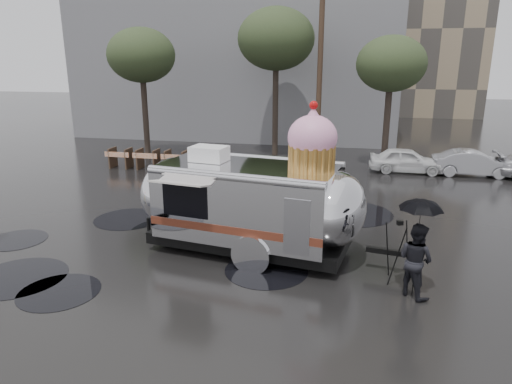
# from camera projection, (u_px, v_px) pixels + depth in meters

# --- Properties ---
(ground) EXTENTS (120.00, 120.00, 0.00)m
(ground) POSITION_uv_depth(u_px,v_px,m) (179.00, 261.00, 12.41)
(ground) COLOR black
(ground) RESTS_ON ground
(puddles) EXTENTS (12.27, 9.76, 0.01)m
(puddles) POSITION_uv_depth(u_px,v_px,m) (186.00, 241.00, 13.75)
(puddles) COLOR black
(puddles) RESTS_ON ground
(grey_building) EXTENTS (22.00, 12.00, 13.00)m
(grey_building) POSITION_uv_depth(u_px,v_px,m) (244.00, 43.00, 33.94)
(grey_building) COLOR slate
(grey_building) RESTS_ON ground
(utility_pole) EXTENTS (1.60, 0.28, 9.00)m
(utility_pole) POSITION_uv_depth(u_px,v_px,m) (320.00, 73.00, 23.75)
(utility_pole) COLOR #473323
(utility_pole) RESTS_ON ground
(tree_left) EXTENTS (3.64, 3.64, 6.95)m
(tree_left) POSITION_uv_depth(u_px,v_px,m) (141.00, 56.00, 24.51)
(tree_left) COLOR #382D26
(tree_left) RESTS_ON ground
(tree_mid) EXTENTS (4.20, 4.20, 8.03)m
(tree_mid) POSITION_uv_depth(u_px,v_px,m) (276.00, 40.00, 24.72)
(tree_mid) COLOR #382D26
(tree_mid) RESTS_ON ground
(tree_right) EXTENTS (3.36, 3.36, 6.42)m
(tree_right) POSITION_uv_depth(u_px,v_px,m) (391.00, 65.00, 21.97)
(tree_right) COLOR #382D26
(tree_right) RESTS_ON ground
(barricade_row) EXTENTS (4.30, 0.80, 1.00)m
(barricade_row) POSITION_uv_depth(u_px,v_px,m) (148.00, 159.00, 22.75)
(barricade_row) COLOR #473323
(barricade_row) RESTS_ON ground
(airstream_trailer) EXTENTS (8.06, 3.48, 4.38)m
(airstream_trailer) POSITION_uv_depth(u_px,v_px,m) (252.00, 199.00, 12.68)
(airstream_trailer) COLOR silver
(airstream_trailer) RESTS_ON ground
(person_right) EXTENTS (0.93, 0.93, 1.76)m
(person_right) POSITION_uv_depth(u_px,v_px,m) (416.00, 260.00, 10.39)
(person_right) COLOR black
(person_right) RESTS_ON ground
(umbrella_black) EXTENTS (1.19, 1.19, 2.36)m
(umbrella_black) POSITION_uv_depth(u_px,v_px,m) (420.00, 215.00, 10.09)
(umbrella_black) COLOR black
(umbrella_black) RESTS_ON ground
(tripod) EXTENTS (0.65, 0.60, 1.59)m
(tripod) POSITION_uv_depth(u_px,v_px,m) (398.00, 245.00, 11.04)
(tripod) COLOR black
(tripod) RESTS_ON ground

